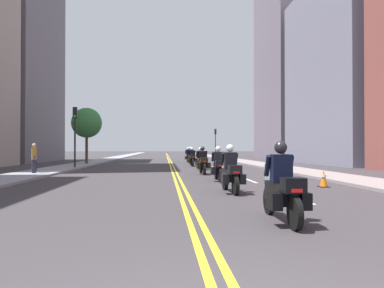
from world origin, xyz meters
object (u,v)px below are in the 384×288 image
at_px(motorcycle_7, 188,156).
at_px(traffic_light_near, 75,126).
at_px(traffic_cone_0, 324,179).
at_px(traffic_light_far, 215,138).
at_px(motorcycle_2, 218,167).
at_px(pedestrian_0, 34,159).
at_px(street_tree_0, 87,123).
at_px(motorcycle_5, 192,158).
at_px(pedestrian_1, 34,159).
at_px(motorcycle_4, 200,160).
at_px(motorcycle_0, 283,190).
at_px(motorcycle_6, 191,157).
at_px(traffic_cone_2, 276,168).
at_px(motorcycle_1, 231,173).
at_px(motorcycle_3, 203,163).
at_px(traffic_cone_1, 270,166).

bearing_deg(motorcycle_7, traffic_light_near, -127.53).
height_order(traffic_cone_0, traffic_light_far, traffic_light_far).
distance_m(motorcycle_2, traffic_cone_0, 4.68).
relative_size(pedestrian_0, street_tree_0, 0.34).
xyz_separation_m(motorcycle_5, pedestrian_1, (-10.17, -7.62, 0.20)).
bearing_deg(motorcycle_4, street_tree_0, 138.36).
bearing_deg(motorcycle_0, motorcycle_4, 89.53).
xyz_separation_m(motorcycle_4, motorcycle_6, (-0.02, 9.02, 0.02)).
bearing_deg(traffic_light_near, traffic_light_far, 63.04).
relative_size(motorcycle_0, motorcycle_5, 1.05).
distance_m(traffic_cone_2, pedestrian_0, 13.59).
bearing_deg(traffic_light_far, motorcycle_2, -97.80).
distance_m(motorcycle_1, traffic_cone_2, 9.14).
distance_m(traffic_light_far, pedestrian_0, 37.00).
height_order(motorcycle_1, motorcycle_7, motorcycle_1).
height_order(motorcycle_6, pedestrian_1, motorcycle_6).
bearing_deg(motorcycle_1, motorcycle_2, 84.11).
height_order(motorcycle_6, traffic_light_near, traffic_light_near).
height_order(motorcycle_2, traffic_cone_2, motorcycle_2).
xyz_separation_m(motorcycle_2, motorcycle_6, (0.03, 17.87, 0.02)).
bearing_deg(street_tree_0, motorcycle_7, 26.79).
bearing_deg(traffic_cone_2, pedestrian_0, 177.17).
distance_m(motorcycle_4, motorcycle_5, 5.00).
relative_size(motorcycle_0, traffic_light_near, 0.51).
bearing_deg(traffic_cone_2, traffic_cone_0, -91.90).
relative_size(traffic_light_far, pedestrian_1, 2.72).
height_order(traffic_light_near, pedestrian_1, traffic_light_near).
distance_m(motorcycle_3, motorcycle_7, 17.89).
distance_m(motorcycle_4, traffic_light_near, 9.41).
bearing_deg(traffic_light_near, motorcycle_4, -9.65).
distance_m(motorcycle_5, traffic_light_near, 9.74).
distance_m(motorcycle_4, motorcycle_7, 13.36).
height_order(pedestrian_0, street_tree_0, street_tree_0).
bearing_deg(motorcycle_1, motorcycle_4, 86.02).
height_order(motorcycle_0, traffic_cone_2, motorcycle_0).
xyz_separation_m(motorcycle_1, motorcycle_5, (0.10, 18.32, -0.01)).
bearing_deg(motorcycle_7, motorcycle_2, -90.53).
relative_size(motorcycle_2, traffic_light_near, 0.48).
bearing_deg(motorcycle_6, street_tree_0, -178.24).
distance_m(motorcycle_3, pedestrian_0, 9.44).
height_order(motorcycle_2, motorcycle_7, motorcycle_7).
xyz_separation_m(motorcycle_6, traffic_cone_1, (4.01, -12.35, -0.27)).
distance_m(motorcycle_5, pedestrian_1, 12.71).
bearing_deg(traffic_light_near, pedestrian_0, -97.50).
relative_size(motorcycle_0, traffic_cone_2, 3.17).
relative_size(motorcycle_7, traffic_light_far, 0.50).
height_order(traffic_cone_1, traffic_light_near, traffic_light_near).
bearing_deg(street_tree_0, traffic_cone_0, -57.02).
bearing_deg(motorcycle_1, motorcycle_5, 86.99).
relative_size(motorcycle_2, traffic_cone_0, 3.23).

